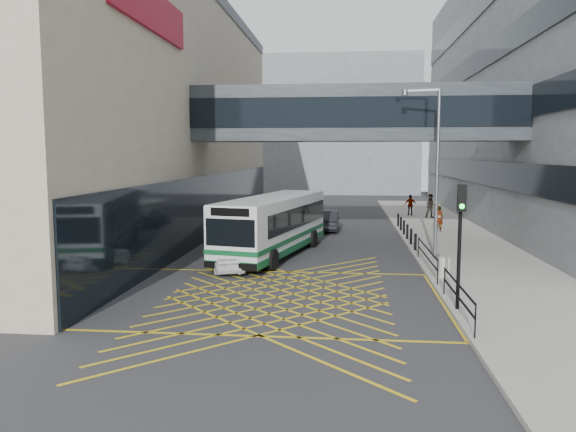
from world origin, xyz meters
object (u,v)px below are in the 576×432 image
(car_white, at_px, (229,257))
(car_silver, at_px, (311,218))
(traffic_light, at_px, (460,229))
(litter_bin, at_px, (444,267))
(car_dark, at_px, (327,220))
(pedestrian_a, at_px, (438,219))
(pedestrian_b, at_px, (431,206))
(street_lamp, at_px, (433,163))
(pedestrian_c, at_px, (411,205))
(bus, at_px, (274,224))

(car_white, relative_size, car_silver, 0.85)
(traffic_light, distance_m, litter_bin, 5.51)
(car_dark, relative_size, litter_bin, 5.38)
(traffic_light, bearing_deg, car_white, 149.73)
(pedestrian_a, xyz_separation_m, pedestrian_b, (0.71, 8.12, 0.10))
(street_lamp, xyz_separation_m, pedestrian_c, (1.21, 19.77, -3.84))
(pedestrian_a, height_order, pedestrian_b, pedestrian_b)
(litter_bin, bearing_deg, pedestrian_b, 83.03)
(pedestrian_a, bearing_deg, car_white, 52.67)
(car_white, height_order, traffic_light, traffic_light)
(litter_bin, bearing_deg, pedestrian_a, 81.89)
(car_dark, bearing_deg, car_silver, -44.31)
(car_white, height_order, pedestrian_a, pedestrian_a)
(bus, relative_size, pedestrian_b, 5.96)
(street_lamp, height_order, litter_bin, street_lamp)
(pedestrian_c, bearing_deg, litter_bin, 82.81)
(car_white, height_order, car_silver, car_silver)
(car_silver, relative_size, traffic_light, 1.09)
(car_silver, height_order, pedestrian_b, pedestrian_b)
(bus, relative_size, street_lamp, 1.37)
(car_dark, bearing_deg, car_white, 74.84)
(car_dark, distance_m, traffic_light, 20.69)
(traffic_light, relative_size, litter_bin, 4.92)
(street_lamp, bearing_deg, litter_bin, -78.27)
(bus, height_order, traffic_light, traffic_light)
(traffic_light, bearing_deg, bus, 130.38)
(bus, relative_size, pedestrian_a, 6.69)
(car_silver, distance_m, traffic_light, 22.15)
(car_dark, relative_size, traffic_light, 1.09)
(traffic_light, xyz_separation_m, pedestrian_b, (3.13, 27.36, -1.76))
(bus, bearing_deg, pedestrian_b, 70.81)
(bus, relative_size, litter_bin, 13.33)
(car_silver, bearing_deg, street_lamp, 114.96)
(street_lamp, xyz_separation_m, pedestrian_b, (2.63, 18.00, -3.75))
(bus, xyz_separation_m, traffic_light, (7.45, -10.21, 1.22))
(car_silver, bearing_deg, car_dark, 130.01)
(car_white, distance_m, car_dark, 14.33)
(car_white, xyz_separation_m, traffic_light, (9.02, -6.21, 2.25))
(car_dark, height_order, street_lamp, street_lamp)
(bus, xyz_separation_m, car_silver, (1.27, 10.95, -0.95))
(street_lamp, xyz_separation_m, pedestrian_a, (1.93, 9.88, -3.86))
(street_lamp, bearing_deg, car_silver, 132.56)
(car_dark, height_order, pedestrian_b, pedestrian_b)
(car_dark, height_order, car_silver, car_dark)
(pedestrian_c, bearing_deg, bus, 60.10)
(pedestrian_b, bearing_deg, bus, -121.27)
(car_dark, height_order, traffic_light, traffic_light)
(bus, distance_m, pedestrian_a, 13.39)
(traffic_light, bearing_deg, street_lamp, 91.23)
(car_white, xyz_separation_m, street_lamp, (9.52, 3.15, 4.24))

